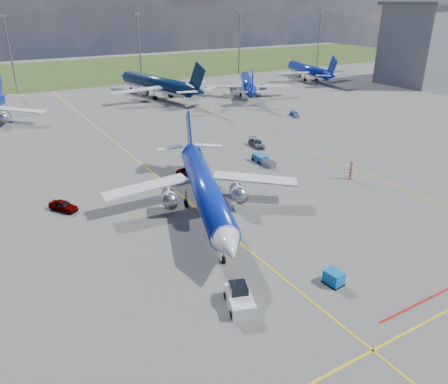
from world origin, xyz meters
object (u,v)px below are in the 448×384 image
pushback_tug (239,298)px  service_car_c (257,143)px  baggage_tug_e (295,114)px  baggage_tug_w (263,160)px  service_car_b (192,170)px  bg_jet_ene (308,80)px  warning_post (351,170)px  service_car_a (63,206)px  bg_jet_ne (247,94)px  bg_jet_n (157,97)px  main_airliner (206,212)px  uld_container (334,278)px

pushback_tug → service_car_c: 48.87m
service_car_c → baggage_tug_e: bearing=45.4°
baggage_tug_w → baggage_tug_e: 36.03m
service_car_b → bg_jet_ene: bearing=-59.4°
service_car_c → baggage_tug_w: service_car_c is taller
warning_post → service_car_b: bearing=144.9°
service_car_a → baggage_tug_w: (34.04, 1.57, -0.13)m
service_car_a → bg_jet_ne: bearing=5.7°
warning_post → bg_jet_n: bearing=90.9°
main_airliner → uld_container: 20.97m
warning_post → uld_container: bearing=-138.8°
bg_jet_ene → uld_container: bg_jet_ene is taller
main_airliner → baggage_tug_e: main_airliner is taller
baggage_tug_e → service_car_c: bearing=-121.3°
bg_jet_ne → service_car_c: bearing=88.2°
pushback_tug → baggage_tug_w: pushback_tug is taller
uld_container → service_car_c: bearing=58.3°
warning_post → bg_jet_ne: bearing=69.9°
bg_jet_ene → service_car_c: bg_jet_ene is taller
warning_post → uld_container: warning_post is taller
service_car_a → service_car_c: (38.65, 10.13, -0.01)m
warning_post → main_airliner: bearing=177.4°
service_car_b → baggage_tug_e: (39.74, 22.66, -0.27)m
warning_post → baggage_tug_w: (-7.73, 13.06, -0.91)m
pushback_tug → baggage_tug_e: 75.05m
service_car_c → bg_jet_ne: bearing=68.6°
warning_post → baggage_tug_w: size_ratio=0.53×
warning_post → service_car_a: size_ratio=0.71×
warning_post → service_car_b: warning_post is taller
bg_jet_ne → main_airliner: 81.83m
uld_container → service_car_b: size_ratio=0.33×
uld_container → baggage_tug_e: uld_container is taller
main_airliner → service_car_c: size_ratio=7.73×
bg_jet_ene → baggage_tug_w: (-65.94, -64.85, 0.59)m
main_airliner → service_car_c: (22.46, 20.45, 0.71)m
service_car_b → uld_container: bearing=169.3°
bg_jet_ne → service_car_c: bg_jet_ne is taller
service_car_b → pushback_tug: bearing=152.2°
bg_jet_n → bg_jet_ene: (59.35, 1.76, 0.00)m
bg_jet_ene → uld_container: (-80.49, -97.44, 0.70)m
service_car_a → service_car_c: 39.96m
baggage_tug_w → main_airliner: bearing=-144.5°
bg_jet_ene → service_car_a: size_ratio=8.83×
main_airliner → baggage_tug_e: bearing=58.4°
bg_jet_n → service_car_a: bearing=46.5°
bg_jet_ene → baggage_tug_e: 56.51m
service_car_b → baggage_tug_e: bearing=-68.4°
pushback_tug → service_car_b: 34.17m
bg_jet_n → uld_container: size_ratio=25.25×
main_airliner → uld_container: (3.31, -20.70, 0.70)m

